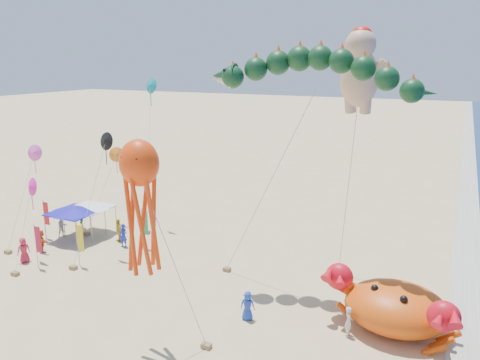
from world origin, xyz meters
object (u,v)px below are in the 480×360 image
object	(u,v)px
dragon_kite	(314,78)
canopy_white	(89,206)
octopus_kite	(141,197)
crab_inflatable	(396,307)
canopy_blue	(74,210)
cherub_kite	(360,68)

from	to	relation	value
dragon_kite	canopy_white	bearing A→B (deg)	174.44
octopus_kite	canopy_white	bearing A→B (deg)	141.73
crab_inflatable	dragon_kite	size ratio (longest dim) A/B	0.51
crab_inflatable	canopy_blue	world-z (taller)	crab_inflatable
crab_inflatable	cherub_kite	size ratio (longest dim) A/B	0.46
dragon_kite	cherub_kite	xyz separation A→B (m)	(1.71, 4.01, 0.49)
crab_inflatable	octopus_kite	distance (m)	14.41
cherub_kite	canopy_blue	size ratio (longest dim) A/B	4.17
crab_inflatable	canopy_white	size ratio (longest dim) A/B	2.11
octopus_kite	canopy_blue	bearing A→B (deg)	145.87
crab_inflatable	canopy_white	bearing A→B (deg)	170.48
dragon_kite	cherub_kite	size ratio (longest dim) A/B	0.90
dragon_kite	crab_inflatable	bearing A→B (deg)	-22.13
dragon_kite	cherub_kite	bearing A→B (deg)	66.88
dragon_kite	octopus_kite	xyz separation A→B (m)	(-5.37, -9.00, -5.19)
dragon_kite	cherub_kite	world-z (taller)	cherub_kite
octopus_kite	canopy_white	size ratio (longest dim) A/B	3.05
crab_inflatable	octopus_kite	world-z (taller)	octopus_kite
crab_inflatable	dragon_kite	distance (m)	13.12
octopus_kite	cherub_kite	bearing A→B (deg)	61.43
crab_inflatable	cherub_kite	xyz separation A→B (m)	(-3.92, 6.30, 12.11)
dragon_kite	canopy_white	xyz separation A→B (m)	(-19.15, 1.86, -10.59)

